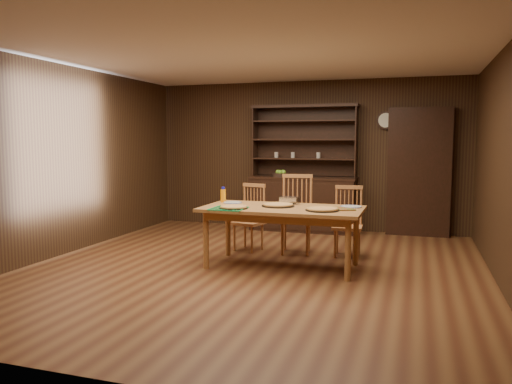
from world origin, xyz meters
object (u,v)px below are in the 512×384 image
(chair_right, at_px, (348,219))
(juice_bottle, at_px, (223,195))
(chair_left, at_px, (251,215))
(dining_table, at_px, (282,213))
(china_hutch, at_px, (303,197))
(chair_center, at_px, (297,211))

(chair_right, bearing_deg, juice_bottle, -160.90)
(chair_left, bearing_deg, dining_table, -36.34)
(dining_table, bearing_deg, chair_left, 129.54)
(juice_bottle, bearing_deg, china_hutch, 75.94)
(china_hutch, height_order, dining_table, china_hutch)
(chair_right, bearing_deg, dining_table, -131.06)
(china_hutch, distance_m, juice_bottle, 2.37)
(china_hutch, bearing_deg, chair_center, -80.36)
(chair_center, bearing_deg, chair_right, -6.81)
(dining_table, xyz_separation_m, chair_left, (-0.69, 0.83, -0.17))
(chair_left, height_order, chair_right, chair_right)
(dining_table, height_order, chair_left, chair_left)
(chair_left, bearing_deg, chair_center, 17.07)
(china_hutch, relative_size, chair_center, 1.99)
(dining_table, distance_m, chair_center, 0.87)
(chair_center, bearing_deg, dining_table, -96.55)
(china_hutch, bearing_deg, chair_right, -58.92)
(chair_center, xyz_separation_m, juice_bottle, (-0.86, -0.62, 0.26))
(chair_left, height_order, juice_bottle, juice_bottle)
(chair_left, distance_m, chair_right, 1.38)
(chair_right, xyz_separation_m, juice_bottle, (-1.57, -0.63, 0.34))
(chair_center, height_order, juice_bottle, chair_center)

